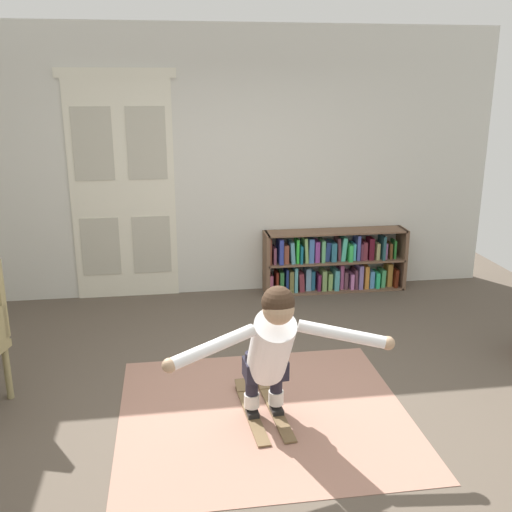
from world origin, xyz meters
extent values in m
plane|color=brown|center=(0.00, 0.00, 0.00)|extent=(7.20, 7.20, 0.00)
cube|color=silver|center=(0.00, 2.60, 1.45)|extent=(6.00, 0.10, 2.90)
cube|color=silver|center=(-1.41, 2.54, 1.18)|extent=(0.55, 0.04, 2.35)
cube|color=#B8B4A1|center=(-1.41, 2.52, 1.69)|extent=(0.41, 0.01, 0.76)
cube|color=#B8B4A1|center=(-1.41, 2.52, 0.59)|extent=(0.41, 0.01, 0.64)
cube|color=silver|center=(-0.86, 2.54, 1.18)|extent=(0.55, 0.04, 2.35)
cube|color=#B8B4A1|center=(-0.86, 2.52, 1.69)|extent=(0.41, 0.01, 0.76)
cube|color=#B8B4A1|center=(-0.86, 2.52, 0.59)|extent=(0.41, 0.01, 0.64)
cube|color=silver|center=(-1.14, 2.54, 2.40)|extent=(1.22, 0.04, 0.10)
cube|color=#A47563|center=(-0.03, -0.12, 0.00)|extent=(2.07, 1.91, 0.01)
cube|color=brown|center=(0.40, 2.39, 0.35)|extent=(0.04, 0.30, 0.70)
cube|color=brown|center=(1.99, 2.39, 0.35)|extent=(0.04, 0.30, 0.70)
cube|color=brown|center=(1.19, 2.39, 0.01)|extent=(1.59, 0.30, 0.02)
cube|color=brown|center=(1.19, 2.39, 0.35)|extent=(1.59, 0.30, 0.02)
cube|color=brown|center=(1.19, 2.39, 0.69)|extent=(1.59, 0.30, 0.02)
cube|color=pink|center=(0.44, 2.41, 0.12)|extent=(0.05, 0.17, 0.20)
cube|color=#601E12|center=(0.51, 2.38, 0.14)|extent=(0.03, 0.19, 0.24)
cube|color=#2D6F38|center=(0.56, 2.37, 0.14)|extent=(0.04, 0.17, 0.24)
cube|color=navy|center=(0.63, 2.39, 0.15)|extent=(0.03, 0.19, 0.27)
cube|color=olive|center=(0.68, 2.38, 0.14)|extent=(0.05, 0.19, 0.25)
cube|color=#56A6AD|center=(0.73, 2.38, 0.17)|extent=(0.04, 0.21, 0.29)
cube|color=brown|center=(0.79, 2.38, 0.13)|extent=(0.07, 0.18, 0.22)
cube|color=#6D9ABC|center=(0.88, 2.41, 0.15)|extent=(0.06, 0.17, 0.26)
cube|color=#226286|center=(0.94, 2.41, 0.13)|extent=(0.04, 0.15, 0.22)
cube|color=#6A234D|center=(1.00, 2.38, 0.12)|extent=(0.04, 0.17, 0.19)
cube|color=#789B5A|center=(1.06, 2.37, 0.14)|extent=(0.05, 0.19, 0.24)
cube|color=#88B664|center=(1.13, 2.38, 0.12)|extent=(0.05, 0.16, 0.20)
cube|color=#4CA1A9|center=(1.20, 2.39, 0.14)|extent=(0.05, 0.23, 0.24)
cube|color=#B05288|center=(1.27, 2.41, 0.16)|extent=(0.04, 0.17, 0.29)
cube|color=brown|center=(1.32, 2.40, 0.12)|extent=(0.04, 0.19, 0.20)
cube|color=#C171B2|center=(1.39, 2.40, 0.11)|extent=(0.04, 0.24, 0.18)
cube|color=#5C3245|center=(1.43, 2.38, 0.14)|extent=(0.04, 0.19, 0.23)
cube|color=#816CAD|center=(1.48, 2.38, 0.16)|extent=(0.05, 0.21, 0.28)
cube|color=#C57D32|center=(1.56, 2.39, 0.15)|extent=(0.05, 0.21, 0.27)
cube|color=#4D8ECB|center=(1.62, 2.38, 0.12)|extent=(0.05, 0.16, 0.20)
cube|color=#2BC27A|center=(1.69, 2.38, 0.11)|extent=(0.04, 0.21, 0.18)
cube|color=#49AB69|center=(1.76, 2.40, 0.12)|extent=(0.05, 0.18, 0.21)
cube|color=#A77933|center=(1.85, 2.40, 0.16)|extent=(0.06, 0.16, 0.27)
cube|color=#4D190C|center=(1.91, 2.37, 0.13)|extent=(0.05, 0.20, 0.21)
cube|color=brown|center=(0.43, 2.40, 0.51)|extent=(0.03, 0.23, 0.30)
cube|color=#6C394F|center=(0.48, 2.38, 0.46)|extent=(0.03, 0.18, 0.19)
cube|color=#303D9A|center=(0.55, 2.38, 0.51)|extent=(0.05, 0.24, 0.29)
cube|color=brown|center=(0.61, 2.37, 0.47)|extent=(0.05, 0.15, 0.21)
cube|color=#599CAB|center=(0.68, 2.37, 0.48)|extent=(0.06, 0.19, 0.25)
cube|color=#34D840|center=(0.74, 2.37, 0.50)|extent=(0.03, 0.16, 0.27)
cube|color=#14647D|center=(0.78, 2.38, 0.46)|extent=(0.03, 0.23, 0.20)
cube|color=#80B166|center=(0.84, 2.39, 0.50)|extent=(0.05, 0.20, 0.29)
cube|color=#426EB3|center=(0.90, 2.38, 0.50)|extent=(0.06, 0.18, 0.28)
cube|color=#893D94|center=(0.97, 2.39, 0.48)|extent=(0.05, 0.19, 0.24)
cube|color=#5EAE72|center=(1.03, 2.38, 0.49)|extent=(0.04, 0.19, 0.25)
cube|color=navy|center=(1.09, 2.40, 0.47)|extent=(0.07, 0.17, 0.22)
cube|color=#2B6C83|center=(1.16, 2.41, 0.47)|extent=(0.06, 0.24, 0.21)
cube|color=#592D38|center=(1.23, 2.40, 0.49)|extent=(0.05, 0.18, 0.26)
cube|color=#4EC5A7|center=(1.28, 2.41, 0.50)|extent=(0.07, 0.21, 0.27)
cube|color=green|center=(1.35, 2.38, 0.46)|extent=(0.04, 0.23, 0.19)
cube|color=#4BCAD7|center=(1.40, 2.40, 0.46)|extent=(0.03, 0.17, 0.19)
cube|color=#4A56AC|center=(1.45, 2.40, 0.51)|extent=(0.04, 0.21, 0.29)
cube|color=#562739|center=(1.48, 2.37, 0.46)|extent=(0.03, 0.17, 0.19)
cube|color=brown|center=(1.53, 2.41, 0.47)|extent=(0.05, 0.21, 0.21)
cube|color=#521221|center=(1.60, 2.37, 0.49)|extent=(0.06, 0.15, 0.25)
cube|color=tan|center=(1.68, 2.39, 0.46)|extent=(0.04, 0.19, 0.19)
cube|color=#26525A|center=(1.74, 2.37, 0.50)|extent=(0.03, 0.21, 0.28)
cube|color=#955E92|center=(1.78, 2.40, 0.45)|extent=(0.03, 0.19, 0.18)
cube|color=brown|center=(1.83, 2.39, 0.45)|extent=(0.04, 0.17, 0.18)
cube|color=#27752D|center=(1.88, 2.38, 0.47)|extent=(0.03, 0.14, 0.21)
cylinder|color=#908356|center=(-1.91, 0.39, 0.21)|extent=(0.06, 0.06, 0.42)
cube|color=brown|center=(-0.12, -0.12, 0.01)|extent=(0.15, 0.81, 0.01)
cube|color=brown|center=(-0.15, 0.25, 0.05)|extent=(0.10, 0.12, 0.06)
cube|color=black|center=(-0.12, -0.14, 0.04)|extent=(0.09, 0.13, 0.04)
cube|color=brown|center=(0.06, -0.11, 0.01)|extent=(0.15, 0.81, 0.01)
cube|color=brown|center=(0.03, 0.26, 0.05)|extent=(0.10, 0.12, 0.06)
cube|color=black|center=(0.06, -0.13, 0.04)|extent=(0.09, 0.13, 0.04)
cylinder|color=white|center=(-0.12, -0.12, 0.13)|extent=(0.12, 0.12, 0.10)
cylinder|color=black|center=(-0.12, -0.12, 0.33)|extent=(0.10, 0.10, 0.30)
cylinder|color=black|center=(-0.12, -0.17, 0.41)|extent=(0.12, 0.12, 0.22)
cylinder|color=white|center=(0.06, -0.11, 0.13)|extent=(0.12, 0.12, 0.10)
cylinder|color=black|center=(0.06, -0.11, 0.33)|extent=(0.10, 0.10, 0.30)
cylinder|color=black|center=(0.06, -0.15, 0.41)|extent=(0.12, 0.12, 0.22)
cube|color=black|center=(-0.03, -0.16, 0.39)|extent=(0.31, 0.20, 0.14)
cylinder|color=white|center=(-0.02, -0.29, 0.61)|extent=(0.32, 0.53, 0.59)
sphere|color=tan|center=(-0.01, -0.49, 0.96)|extent=(0.21, 0.21, 0.20)
sphere|color=#382619|center=(-0.01, -0.48, 1.00)|extent=(0.23, 0.23, 0.21)
cylinder|color=white|center=(-0.42, -0.55, 0.76)|extent=(0.57, 0.30, 0.18)
sphere|color=tan|center=(-0.69, -0.66, 0.72)|extent=(0.10, 0.10, 0.09)
cylinder|color=white|center=(0.42, -0.49, 0.76)|extent=(0.59, 0.22, 0.18)
sphere|color=tan|center=(0.69, -0.56, 0.72)|extent=(0.10, 0.10, 0.09)
camera|label=1|loc=(-0.64, -3.82, 2.32)|focal=41.24mm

